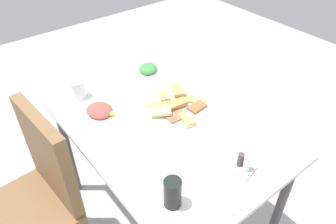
{
  "coord_description": "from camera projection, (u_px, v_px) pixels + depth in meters",
  "views": [
    {
      "loc": [
        -0.92,
        0.7,
        1.72
      ],
      "look_at": [
        0.03,
        -0.05,
        0.76
      ],
      "focal_mm": 34.32,
      "sensor_mm": 36.0,
      "label": 1
    }
  ],
  "objects": [
    {
      "name": "ground_plane",
      "position": [
        165.0,
        214.0,
        1.98
      ],
      "size": [
        6.0,
        6.0,
        0.0
      ],
      "primitive_type": "plane",
      "color": "#A5A6A0"
    },
    {
      "name": "dining_table",
      "position": [
        164.0,
        137.0,
        1.58
      ],
      "size": [
        1.15,
        0.78,
        0.73
      ],
      "color": "white",
      "rests_on": "ground_plane"
    },
    {
      "name": "dining_chair",
      "position": [
        35.0,
        195.0,
        1.44
      ],
      "size": [
        0.45,
        0.45,
        0.93
      ],
      "color": "brown",
      "rests_on": "ground_plane"
    },
    {
      "name": "pide_platter",
      "position": [
        175.0,
        106.0,
        1.61
      ],
      "size": [
        0.35,
        0.34,
        0.04
      ],
      "color": "white",
      "rests_on": "dining_table"
    },
    {
      "name": "salad_plate_greens",
      "position": [
        100.0,
        111.0,
        1.57
      ],
      "size": [
        0.2,
        0.2,
        0.05
      ],
      "color": "white",
      "rests_on": "dining_table"
    },
    {
      "name": "salad_plate_rice",
      "position": [
        148.0,
        70.0,
        1.88
      ],
      "size": [
        0.22,
        0.22,
        0.05
      ],
      "color": "white",
      "rests_on": "dining_table"
    },
    {
      "name": "soda_can",
      "position": [
        172.0,
        193.0,
        1.13
      ],
      "size": [
        0.08,
        0.08,
        0.12
      ],
      "primitive_type": "cylinder",
      "rotation": [
        0.0,
        0.0,
        2.79
      ],
      "color": "black",
      "rests_on": "dining_table"
    },
    {
      "name": "drinking_glass",
      "position": [
        78.0,
        89.0,
        1.66
      ],
      "size": [
        0.08,
        0.08,
        0.1
      ],
      "primitive_type": "cylinder",
      "color": "silver",
      "rests_on": "dining_table"
    },
    {
      "name": "paper_napkin",
      "position": [
        225.0,
        194.0,
        1.2
      ],
      "size": [
        0.15,
        0.15,
        0.0
      ],
      "primitive_type": "cube",
      "rotation": [
        0.0,
        0.0,
        -0.04
      ],
      "color": "white",
      "rests_on": "dining_table"
    },
    {
      "name": "fork",
      "position": [
        229.0,
        191.0,
        1.21
      ],
      "size": [
        0.17,
        0.06,
        0.0
      ],
      "primitive_type": "cube",
      "rotation": [
        0.0,
        0.0,
        -0.24
      ],
      "color": "silver",
      "rests_on": "paper_napkin"
    },
    {
      "name": "spoon",
      "position": [
        222.0,
        196.0,
        1.19
      ],
      "size": [
        0.17,
        0.06,
        0.0
      ],
      "primitive_type": "cube",
      "rotation": [
        0.0,
        0.0,
        -0.29
      ],
      "color": "silver",
      "rests_on": "paper_napkin"
    },
    {
      "name": "condiment_caddy",
      "position": [
        243.0,
        165.0,
        1.28
      ],
      "size": [
        0.11,
        0.11,
        0.08
      ],
      "color": "#B2B2B7",
      "rests_on": "dining_table"
    }
  ]
}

